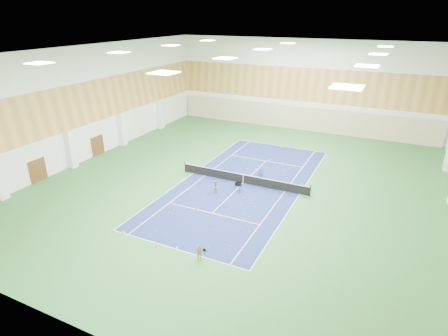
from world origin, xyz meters
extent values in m
plane|color=#2C6630|center=(0.00, 0.00, 0.00)|extent=(40.00, 40.00, 0.00)
cube|color=navy|center=(0.00, 0.00, 0.01)|extent=(10.97, 23.77, 0.01)
cube|color=#C6B793|center=(0.00, 19.75, 1.60)|extent=(35.40, 0.16, 3.20)
cube|color=#593319|center=(-17.92, -8.00, 1.10)|extent=(0.08, 1.80, 2.20)
cube|color=#593319|center=(-17.92, 0.00, 1.10)|extent=(0.08, 1.80, 2.20)
imported|color=#22479D|center=(1.47, 0.60, 0.82)|extent=(0.69, 0.55, 1.64)
imported|color=gray|center=(-1.41, -2.98, 0.59)|extent=(0.68, 0.60, 1.19)
imported|color=tan|center=(2.06, -12.23, 0.59)|extent=(0.75, 0.55, 1.19)
cone|color=#F8570D|center=(-3.81, -6.47, 0.11)|extent=(0.20, 0.20, 0.22)
cone|color=#DE540B|center=(-1.50, -6.41, 0.12)|extent=(0.22, 0.22, 0.24)
cone|color=#D53F0B|center=(1.00, -6.88, 0.12)|extent=(0.22, 0.22, 0.24)
cone|color=#F04E0C|center=(3.87, -6.27, 0.12)|extent=(0.22, 0.22, 0.24)
cone|color=orange|center=(-4.60, -11.83, 0.12)|extent=(0.22, 0.22, 0.25)
cone|color=#FF600D|center=(-1.31, -12.32, 0.11)|extent=(0.20, 0.20, 0.22)
cone|color=#FF570D|center=(1.76, -11.88, 0.10)|extent=(0.18, 0.18, 0.20)
cone|color=#F54B0C|center=(4.51, -11.51, 0.10)|extent=(0.17, 0.17, 0.19)
camera|label=1|loc=(12.37, -29.92, 15.07)|focal=30.00mm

